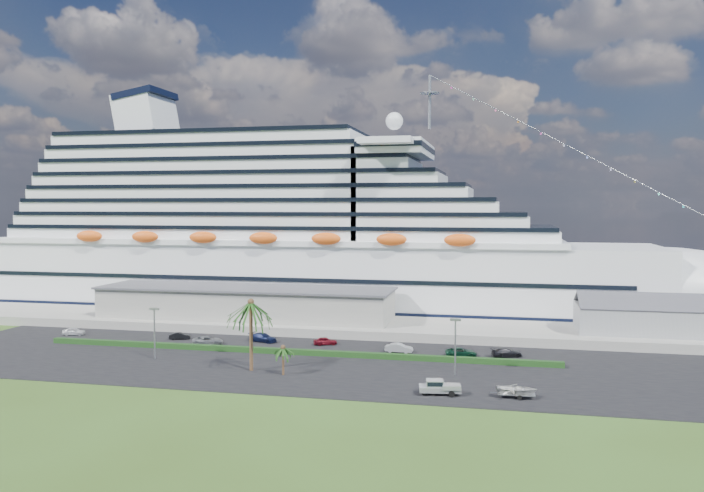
% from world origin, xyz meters
% --- Properties ---
extents(ground, '(420.00, 420.00, 0.00)m').
position_xyz_m(ground, '(0.00, 0.00, 0.00)').
color(ground, '#354F1A').
rests_on(ground, ground).
extents(asphalt_lot, '(140.00, 38.00, 0.12)m').
position_xyz_m(asphalt_lot, '(0.00, 11.00, 0.06)').
color(asphalt_lot, black).
rests_on(asphalt_lot, ground).
extents(wharf, '(240.00, 20.00, 1.80)m').
position_xyz_m(wharf, '(0.00, 40.00, 0.90)').
color(wharf, gray).
rests_on(wharf, ground).
extents(water, '(420.00, 160.00, 0.02)m').
position_xyz_m(water, '(0.00, 130.00, 0.01)').
color(water, black).
rests_on(water, ground).
extents(cruise_ship, '(191.00, 38.00, 54.00)m').
position_xyz_m(cruise_ship, '(-21.53, 64.00, 16.69)').
color(cruise_ship, silver).
rests_on(cruise_ship, ground).
extents(terminal_building, '(61.00, 15.00, 6.30)m').
position_xyz_m(terminal_building, '(-25.00, 40.00, 5.01)').
color(terminal_building, gray).
rests_on(terminal_building, wharf).
extents(port_shed, '(24.00, 12.31, 7.37)m').
position_xyz_m(port_shed, '(52.00, 40.00, 4.40)').
color(port_shed, gray).
rests_on(port_shed, wharf).
extents(hedge, '(88.00, 1.10, 0.90)m').
position_xyz_m(hedge, '(-8.00, 16.00, 0.57)').
color(hedge, black).
rests_on(hedge, asphalt_lot).
extents(lamp_post_left, '(1.60, 0.35, 8.27)m').
position_xyz_m(lamp_post_left, '(-28.00, 8.00, 5.34)').
color(lamp_post_left, gray).
rests_on(lamp_post_left, asphalt_lot).
extents(lamp_post_right, '(1.60, 0.35, 8.27)m').
position_xyz_m(lamp_post_right, '(20.00, 8.00, 5.34)').
color(lamp_post_right, gray).
rests_on(lamp_post_right, asphalt_lot).
extents(palm_tall, '(8.82, 8.82, 11.13)m').
position_xyz_m(palm_tall, '(-10.00, 4.00, 9.20)').
color(palm_tall, '#47301E').
rests_on(palm_tall, ground).
extents(palm_short, '(3.53, 3.53, 4.56)m').
position_xyz_m(palm_short, '(-4.50, 2.50, 3.67)').
color(palm_short, '#47301E').
rests_on(palm_short, ground).
extents(parked_car_0, '(4.42, 2.54, 1.42)m').
position_xyz_m(parked_car_0, '(-53.12, 23.14, 0.83)').
color(parked_car_0, silver).
rests_on(parked_car_0, asphalt_lot).
extents(parked_car_1, '(4.09, 2.53, 1.27)m').
position_xyz_m(parked_car_1, '(-31.49, 23.69, 0.76)').
color(parked_car_1, black).
rests_on(parked_car_1, asphalt_lot).
extents(parked_car_2, '(5.94, 4.44, 1.50)m').
position_xyz_m(parked_car_2, '(-24.41, 20.26, 0.87)').
color(parked_car_2, gray).
rests_on(parked_car_2, asphalt_lot).
extents(parked_car_3, '(5.82, 3.69, 1.57)m').
position_xyz_m(parked_car_3, '(-15.70, 24.81, 0.91)').
color(parked_car_3, '#11183B').
rests_on(parked_car_3, asphalt_lot).
extents(parked_car_4, '(4.49, 3.25, 1.42)m').
position_xyz_m(parked_car_4, '(-3.98, 24.58, 0.83)').
color(parked_car_4, maroon).
rests_on(parked_car_4, asphalt_lot).
extents(parked_car_5, '(4.72, 1.83, 1.53)m').
position_xyz_m(parked_car_5, '(9.72, 21.22, 0.89)').
color(parked_car_5, '#A6A8AD').
rests_on(parked_car_5, asphalt_lot).
extents(parked_car_6, '(5.48, 3.18, 1.43)m').
position_xyz_m(parked_car_6, '(20.11, 20.39, 0.84)').
color(parked_car_6, black).
rests_on(parked_car_6, asphalt_lot).
extents(parked_car_7, '(5.36, 3.47, 1.45)m').
position_xyz_m(parked_car_7, '(27.39, 21.76, 0.84)').
color(parked_car_7, black).
rests_on(parked_car_7, asphalt_lot).
extents(pickup_truck, '(5.69, 2.76, 1.92)m').
position_xyz_m(pickup_truck, '(18.69, -3.04, 1.18)').
color(pickup_truck, black).
rests_on(pickup_truck, asphalt_lot).
extents(boat_trailer, '(5.84, 3.76, 1.68)m').
position_xyz_m(boat_trailer, '(28.54, -2.53, 1.23)').
color(boat_trailer, gray).
rests_on(boat_trailer, asphalt_lot).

